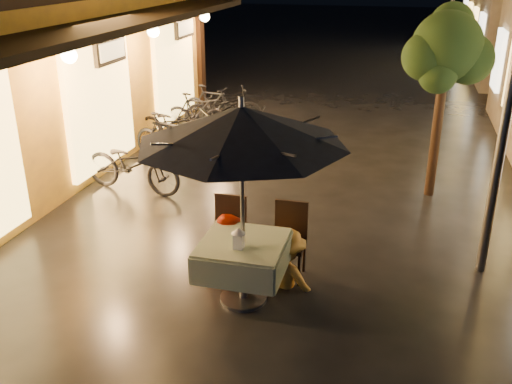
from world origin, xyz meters
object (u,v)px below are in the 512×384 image
(patio_umbrella, at_px, (242,126))
(table_lantern, at_px, (239,237))
(cafe_table, at_px, (243,256))
(person_yellow, at_px, (286,232))
(bicycle_0, at_px, (132,164))
(person_orange, at_px, (226,216))

(patio_umbrella, bearing_deg, table_lantern, -90.00)
(cafe_table, relative_size, patio_umbrella, 0.40)
(person_yellow, bearing_deg, bicycle_0, -22.59)
(patio_umbrella, xyz_separation_m, person_yellow, (0.41, 0.51, -1.44))
(bicycle_0, bearing_deg, patio_umbrella, -127.18)
(bicycle_0, bearing_deg, table_lantern, -128.84)
(table_lantern, height_order, person_orange, person_orange)
(patio_umbrella, height_order, person_orange, patio_umbrella)
(cafe_table, distance_m, person_orange, 0.67)
(cafe_table, xyz_separation_m, patio_umbrella, (0.00, 0.00, 1.56))
(patio_umbrella, distance_m, person_orange, 1.47)
(patio_umbrella, bearing_deg, cafe_table, -104.04)
(cafe_table, bearing_deg, person_yellow, 51.39)
(table_lantern, height_order, bicycle_0, table_lantern)
(patio_umbrella, relative_size, table_lantern, 9.84)
(table_lantern, xyz_separation_m, person_yellow, (0.41, 0.68, -0.21))
(person_orange, bearing_deg, patio_umbrella, 135.44)
(patio_umbrella, xyz_separation_m, person_orange, (-0.36, 0.51, -1.32))
(patio_umbrella, distance_m, bicycle_0, 4.28)
(patio_umbrella, bearing_deg, person_yellow, 51.39)
(person_yellow, xyz_separation_m, bicycle_0, (-3.18, 2.30, -0.22))
(table_lantern, bearing_deg, patio_umbrella, 90.00)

